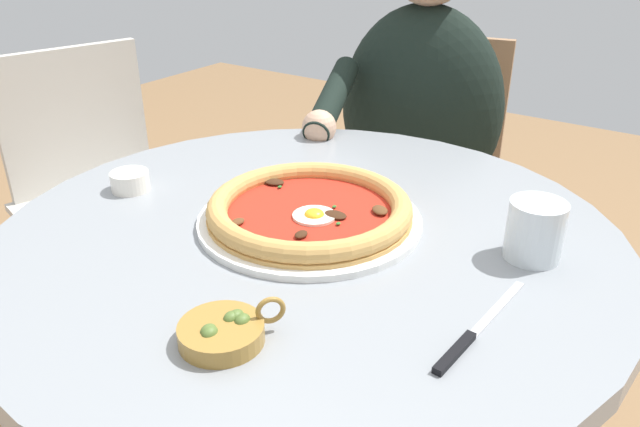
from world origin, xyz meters
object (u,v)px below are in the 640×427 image
ramekin_capers (130,180)px  cafe_chair_spare_near (100,183)px  diner_person (414,187)px  pizza_on_plate (310,211)px  olive_pan (223,331)px  dining_table (308,322)px  cafe_chair_diner (427,163)px  water_glass (534,234)px  steak_knife (470,337)px

ramekin_capers → cafe_chair_spare_near: cafe_chair_spare_near is taller
cafe_chair_spare_near → diner_person: bearing=-54.7°
pizza_on_plate → diner_person: (0.65, 0.14, -0.24)m
olive_pan → diner_person: bearing=13.5°
dining_table → cafe_chair_spare_near: cafe_chair_spare_near is taller
dining_table → pizza_on_plate: pizza_on_plate is taller
dining_table → cafe_chair_diner: cafe_chair_diner is taller
olive_pan → cafe_chair_spare_near: 1.01m
pizza_on_plate → cafe_chair_diner: (0.78, 0.17, -0.22)m
ramekin_capers → water_glass: bearing=-75.6°
pizza_on_plate → steak_knife: (-0.13, -0.30, -0.02)m
dining_table → olive_pan: (-0.26, -0.07, 0.18)m
water_glass → dining_table: bearing=110.2°
water_glass → cafe_chair_diner: bearing=33.9°
pizza_on_plate → water_glass: size_ratio=4.12×
ramekin_capers → olive_pan: bearing=-117.7°
water_glass → ramekin_capers: size_ratio=1.29×
steak_knife → ramekin_capers: size_ratio=3.42×
diner_person → olive_pan: bearing=-166.5°
ramekin_capers → diner_person: bearing=-13.4°
water_glass → diner_person: (0.56, 0.44, -0.25)m
water_glass → cafe_chair_spare_near: bearing=84.3°
dining_table → ramekin_capers: size_ratio=14.55×
dining_table → ramekin_capers: bearing=98.8°
pizza_on_plate → cafe_chair_spare_near: size_ratio=0.40×
water_glass → ramekin_capers: (-0.16, 0.61, -0.02)m
dining_table → steak_knife: 0.35m
steak_knife → diner_person: diner_person is taller
olive_pan → cafe_chair_diner: 1.11m
steak_knife → olive_pan: (-0.15, 0.22, 0.01)m
ramekin_capers → olive_pan: size_ratio=0.59×
olive_pan → cafe_chair_spare_near: size_ratio=0.13×
cafe_chair_diner → cafe_chair_spare_near: 0.85m
diner_person → cafe_chair_spare_near: bearing=125.3°
ramekin_capers → cafe_chair_diner: size_ratio=0.08×
water_glass → cafe_chair_diner: (0.70, 0.47, -0.24)m
steak_knife → pizza_on_plate: bearing=67.3°
diner_person → dining_table: bearing=-167.4°
ramekin_capers → diner_person: 0.78m
ramekin_capers → cafe_chair_diner: bearing=-9.6°
ramekin_capers → olive_pan: olive_pan is taller
dining_table → pizza_on_plate: size_ratio=2.74×
steak_knife → diner_person: 0.92m
pizza_on_plate → cafe_chair_diner: bearing=12.1°
cafe_chair_diner → water_glass: bearing=-146.1°
cafe_chair_spare_near → olive_pan: bearing=-118.7°
olive_pan → cafe_chair_diner: (1.06, 0.25, -0.22)m
diner_person → cafe_chair_diner: (0.13, 0.03, 0.01)m
ramekin_capers → cafe_chair_diner: cafe_chair_diner is taller
ramekin_capers → cafe_chair_spare_near: (0.27, 0.47, -0.22)m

